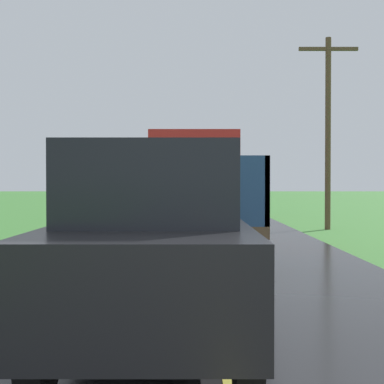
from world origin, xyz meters
name	(u,v)px	position (x,y,z in m)	size (l,w,h in m)	color
banana_truck_near	(193,191)	(-0.26, 9.96, 1.47)	(2.38, 5.82, 2.80)	#2D2D30
banana_truck_far	(189,186)	(-0.40, 25.79, 1.47)	(2.38, 5.81, 2.80)	#2D2D30
utility_pole_roadside	(327,125)	(4.50, 16.78, 3.69)	(2.08, 0.20, 6.78)	brown
following_car	(153,244)	(-0.68, 3.13, 1.07)	(1.74, 4.10, 1.92)	black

